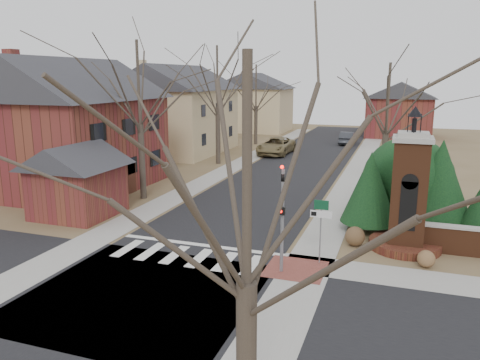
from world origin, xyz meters
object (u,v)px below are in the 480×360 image
at_px(traffic_signal_pole, 282,210).
at_px(distant_car, 347,138).
at_px(brick_gate_monument, 408,203).
at_px(sign_post, 321,219).
at_px(pickup_truck, 276,146).

height_order(traffic_signal_pole, distant_car, traffic_signal_pole).
xyz_separation_m(brick_gate_monument, distant_car, (-6.42, 33.42, -1.45)).
distance_m(sign_post, pickup_truck, 28.27).
bearing_deg(sign_post, traffic_signal_pole, -132.43).
height_order(brick_gate_monument, distant_car, brick_gate_monument).
bearing_deg(pickup_truck, sign_post, -69.63).
xyz_separation_m(traffic_signal_pole, sign_post, (1.29, 1.41, -0.64)).
xyz_separation_m(sign_post, pickup_truck, (-8.99, 26.78, -1.10)).
bearing_deg(traffic_signal_pole, sign_post, 47.57).
relative_size(traffic_signal_pole, sign_post, 1.64).
distance_m(traffic_signal_pole, brick_gate_monument, 6.47).
bearing_deg(pickup_truck, brick_gate_monument, -60.65).
distance_m(pickup_truck, distant_car, 11.35).
distance_m(brick_gate_monument, pickup_truck, 26.85).
xyz_separation_m(sign_post, distant_car, (-3.01, 36.43, -1.23)).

